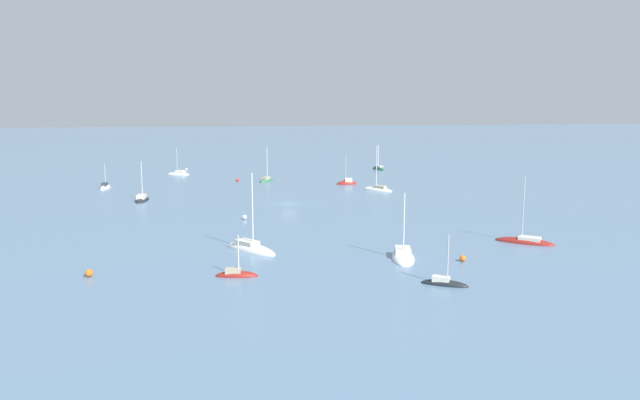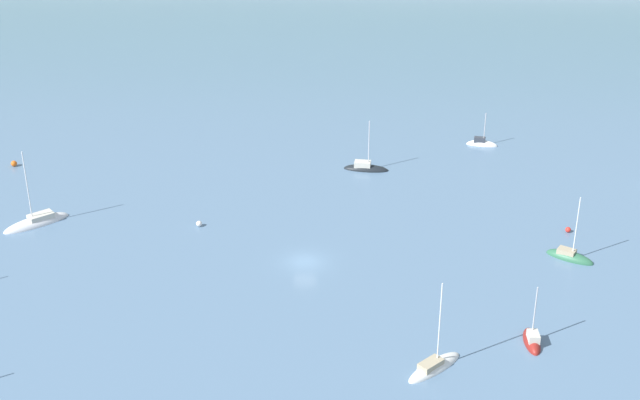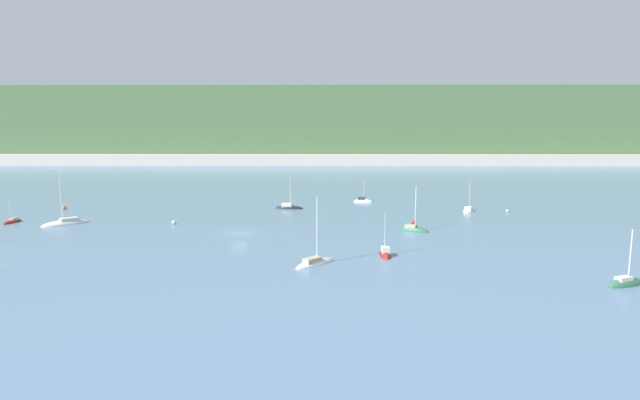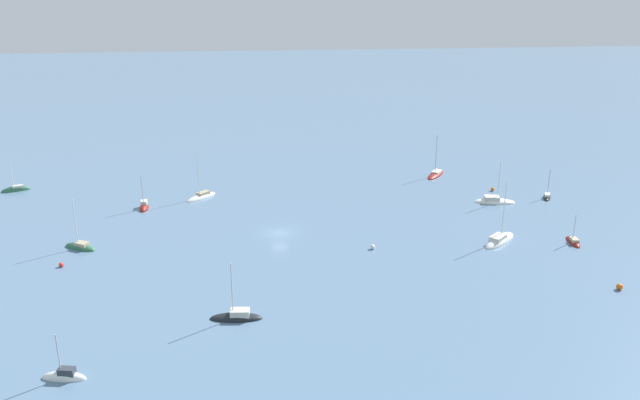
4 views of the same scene
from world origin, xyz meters
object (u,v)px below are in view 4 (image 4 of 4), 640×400
object	(u,v)px
sailboat_5	(436,175)
mooring_buoy_0	(620,287)
sailboat_7	(499,241)
sailboat_9	(494,202)
sailboat_6	(201,197)
mooring_buoy_4	(373,247)
sailboat_0	(573,242)
sailboat_3	(144,208)
mooring_buoy_3	(61,265)
sailboat_4	(80,248)
sailboat_10	(237,318)
sailboat_1	(16,190)
sailboat_8	(65,378)
mooring_buoy_1	(493,189)
sailboat_11	(547,197)

from	to	relation	value
sailboat_5	mooring_buoy_0	xyz separation A→B (m)	(-8.74, 53.83, 0.34)
sailboat_7	sailboat_9	distance (m)	19.14
sailboat_6	mooring_buoy_4	xyz separation A→B (m)	(-27.40, 27.82, 0.26)
sailboat_0	sailboat_3	size ratio (longest dim) A/B	0.73
sailboat_7	mooring_buoy_0	distance (m)	19.92
sailboat_6	sailboat_9	distance (m)	54.96
sailboat_0	mooring_buoy_3	size ratio (longest dim) A/B	7.67
mooring_buoy_0	sailboat_4	bearing A→B (deg)	-17.06
sailboat_4	sailboat_6	world-z (taller)	sailboat_6
sailboat_7	mooring_buoy_0	size ratio (longest dim) A/B	12.73
sailboat_10	mooring_buoy_3	size ratio (longest dim) A/B	11.94
sailboat_6	mooring_buoy_3	bearing A→B (deg)	12.69
sailboat_1	mooring_buoy_3	distance (m)	41.51
sailboat_8	mooring_buoy_4	bearing A→B (deg)	-132.39
sailboat_9	mooring_buoy_3	xyz separation A→B (m)	(72.28, 19.44, 0.22)
sailboat_10	mooring_buoy_4	world-z (taller)	sailboat_10
mooring_buoy_0	mooring_buoy_1	bearing A→B (deg)	-88.96
mooring_buoy_3	sailboat_11	bearing A→B (deg)	-165.94
mooring_buoy_3	mooring_buoy_4	size ratio (longest dim) A/B	0.93
sailboat_5	sailboat_6	bearing A→B (deg)	-44.10
sailboat_0	sailboat_11	xyz separation A→B (m)	(-6.05, -21.26, 0.02)
sailboat_1	mooring_buoy_1	xyz separation A→B (m)	(-92.76, 11.25, 0.29)
sailboat_3	sailboat_7	bearing A→B (deg)	66.49
sailboat_7	sailboat_10	size ratio (longest dim) A/B	1.34
sailboat_8	sailboat_10	distance (m)	20.16
mooring_buoy_3	sailboat_3	bearing A→B (deg)	-108.85
sailboat_5	sailboat_10	distance (m)	69.27
sailboat_1	sailboat_10	bearing A→B (deg)	108.30
sailboat_9	sailboat_11	size ratio (longest dim) A/B	1.48
sailboat_11	sailboat_5	bearing A→B (deg)	72.27
sailboat_6	mooring_buoy_4	world-z (taller)	sailboat_6
sailboat_5	sailboat_1	bearing A→B (deg)	-54.28
sailboat_11	mooring_buoy_3	xyz separation A→B (m)	(83.24, 20.85, 0.24)
sailboat_10	mooring_buoy_1	bearing A→B (deg)	-132.65
sailboat_0	sailboat_8	xyz separation A→B (m)	(69.68, 27.43, 0.04)
sailboat_3	sailboat_5	size ratio (longest dim) A/B	0.75
sailboat_8	mooring_buoy_3	bearing A→B (deg)	-64.40
mooring_buoy_0	mooring_buoy_4	distance (m)	34.34
sailboat_3	mooring_buoy_0	xyz separation A→B (m)	(-67.11, 40.15, 0.30)
sailboat_0	mooring_buoy_3	bearing A→B (deg)	96.96
mooring_buoy_0	sailboat_1	bearing A→B (deg)	-29.76
sailboat_3	mooring_buoy_3	bearing A→B (deg)	-20.98
sailboat_3	sailboat_10	distance (m)	44.98
sailboat_9	sailboat_11	world-z (taller)	sailboat_9
sailboat_7	sailboat_11	distance (m)	26.06
mooring_buoy_1	sailboat_6	bearing A→B (deg)	-2.73
sailboat_1	sailboat_6	size ratio (longest dim) A/B	0.77
sailboat_4	mooring_buoy_1	size ratio (longest dim) A/B	11.73
mooring_buoy_1	sailboat_1	bearing A→B (deg)	-6.91
sailboat_10	mooring_buoy_4	bearing A→B (deg)	-131.84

